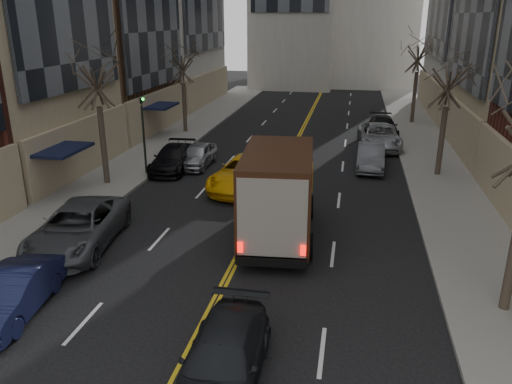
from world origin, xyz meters
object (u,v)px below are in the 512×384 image
(ups_truck, at_px, (278,194))
(pedestrian, at_px, (306,207))
(observer_sedan, at_px, (223,360))
(taxi, at_px, (245,173))

(ups_truck, bearing_deg, pedestrian, 53.67)
(ups_truck, relative_size, observer_sedan, 1.49)
(pedestrian, bearing_deg, taxi, 31.97)
(taxi, height_order, pedestrian, same)
(ups_truck, bearing_deg, taxi, 109.39)
(taxi, bearing_deg, ups_truck, -58.48)
(taxi, xyz_separation_m, pedestrian, (3.59, -4.29, 0.00))
(ups_truck, distance_m, taxi, 6.51)
(observer_sedan, xyz_separation_m, pedestrian, (0.96, 10.36, 0.13))
(ups_truck, height_order, pedestrian, ups_truck)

